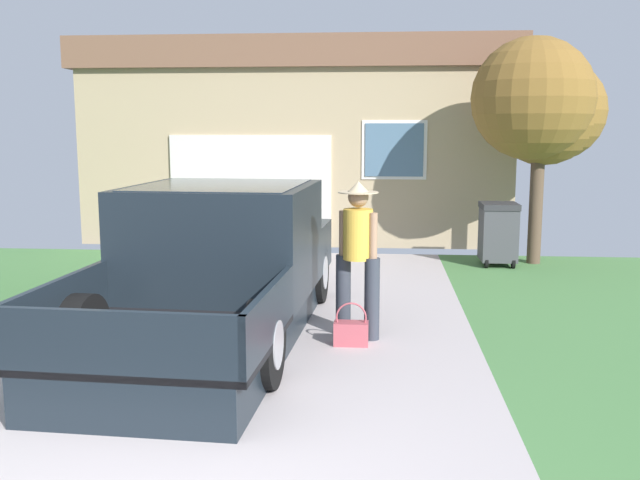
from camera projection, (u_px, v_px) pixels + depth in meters
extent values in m
cube|color=#B8ADAD|center=(257.00, 317.00, 8.86)|extent=(5.20, 9.00, 0.06)
cube|color=#1A232B|center=(214.00, 321.00, 7.78)|extent=(2.10, 5.15, 0.42)
cube|color=#1A232B|center=(223.00, 240.00, 8.10)|extent=(2.10, 2.18, 1.24)
cube|color=#1E2833|center=(222.00, 207.00, 8.04)|extent=(1.85, 2.00, 0.52)
cube|color=#1A232B|center=(255.00, 245.00, 9.67)|extent=(2.04, 1.14, 0.62)
cube|color=black|center=(162.00, 341.00, 6.22)|extent=(2.09, 2.05, 0.06)
cube|color=#1A232B|center=(58.00, 310.00, 6.31)|extent=(0.16, 1.95, 0.55)
cube|color=#1A232B|center=(270.00, 318.00, 6.05)|extent=(0.16, 1.95, 0.55)
cube|color=#1A232B|center=(116.00, 347.00, 5.26)|extent=(1.99, 0.17, 0.55)
cube|color=black|center=(154.00, 207.00, 8.91)|extent=(0.11, 0.19, 0.20)
cylinder|color=black|center=(191.00, 269.00, 9.68)|extent=(0.30, 0.81, 0.80)
cylinder|color=#9E9EA3|center=(191.00, 269.00, 9.68)|extent=(0.30, 0.45, 0.44)
cylinder|color=black|center=(316.00, 272.00, 9.45)|extent=(0.30, 0.81, 0.80)
cylinder|color=#9E9EA3|center=(316.00, 272.00, 9.45)|extent=(0.30, 0.45, 0.44)
cylinder|color=black|center=(80.00, 336.00, 6.53)|extent=(0.30, 0.81, 0.80)
cylinder|color=#9E9EA3|center=(80.00, 336.00, 6.53)|extent=(0.30, 0.45, 0.44)
cylinder|color=black|center=(264.00, 344.00, 6.30)|extent=(0.30, 0.81, 0.80)
cylinder|color=#9E9EA3|center=(264.00, 344.00, 6.30)|extent=(0.30, 0.45, 0.44)
cylinder|color=#333842|center=(372.00, 299.00, 7.75)|extent=(0.17, 0.17, 0.91)
cylinder|color=#333842|center=(343.00, 295.00, 7.94)|extent=(0.17, 0.17, 0.91)
cylinder|color=gold|center=(358.00, 234.00, 7.74)|extent=(0.32, 0.32, 0.56)
cylinder|color=tan|center=(373.00, 243.00, 7.65)|extent=(0.09, 0.09, 0.65)
cylinder|color=tan|center=(343.00, 240.00, 7.85)|extent=(0.09, 0.09, 0.65)
sphere|color=tan|center=(358.00, 197.00, 7.67)|extent=(0.22, 0.22, 0.22)
cylinder|color=#D1B78E|center=(358.00, 192.00, 7.67)|extent=(0.44, 0.44, 0.01)
cone|color=#D1B78E|center=(358.00, 187.00, 7.66)|extent=(0.24, 0.24, 0.12)
cube|color=#B24C56|center=(351.00, 333.00, 7.59)|extent=(0.37, 0.20, 0.25)
torus|color=#B24C56|center=(351.00, 318.00, 7.56)|extent=(0.33, 0.02, 0.33)
cube|color=tan|center=(308.00, 153.00, 16.70)|extent=(8.53, 6.17, 3.45)
cube|color=brown|center=(307.00, 65.00, 16.38)|extent=(8.88, 6.42, 0.61)
cube|color=silver|center=(251.00, 191.00, 13.80)|extent=(3.15, 0.06, 2.18)
cube|color=slate|center=(394.00, 150.00, 13.44)|extent=(1.10, 0.05, 1.00)
cube|color=silver|center=(394.00, 150.00, 13.45)|extent=(1.23, 0.02, 1.12)
cylinder|color=brown|center=(536.00, 207.00, 12.11)|extent=(0.23, 0.23, 1.95)
sphere|color=brown|center=(554.00, 111.00, 12.03)|extent=(1.71, 1.71, 1.71)
sphere|color=brown|center=(545.00, 111.00, 11.98)|extent=(1.82, 1.82, 1.82)
sphere|color=brown|center=(533.00, 98.00, 11.61)|extent=(2.01, 2.01, 2.01)
cube|color=#424247|center=(498.00, 234.00, 11.98)|extent=(0.58, 0.68, 0.87)
cube|color=#2E2E31|center=(499.00, 206.00, 11.91)|extent=(0.60, 0.71, 0.10)
cylinder|color=black|center=(486.00, 263.00, 11.80)|extent=(0.05, 0.18, 0.18)
cylinder|color=black|center=(513.00, 263.00, 11.76)|extent=(0.05, 0.18, 0.18)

